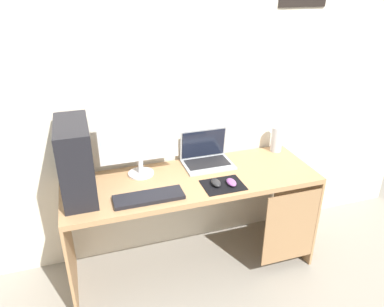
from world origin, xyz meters
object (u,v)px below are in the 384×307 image
Objects in this scene: monitor at (139,140)px; mouse_left at (216,183)px; pc_tower at (76,160)px; laptop at (206,157)px; keyboard at (149,197)px; mouse_right at (231,182)px; speaker at (277,139)px.

mouse_left is at bearing -34.27° from monitor.
pc_tower is at bearing -163.03° from monitor.
pc_tower is at bearing -170.34° from laptop.
keyboard is (-0.01, -0.31, -0.24)m from monitor.
keyboard is 0.53m from mouse_right.
laptop is (0.47, 0.03, -0.20)m from monitor.
mouse_left is at bearing -150.90° from speaker.
mouse_right is (0.09, -0.03, 0.00)m from mouse_left.
mouse_right is at bearing -14.74° from mouse_left.
speaker is at bearing 3.12° from laptop.
mouse_left is at bearing -98.99° from laptop.
monitor is 0.65m from mouse_right.
monitor is 1.51× the size of laptop.
monitor is 5.37× the size of mouse_left.
mouse_right is (0.05, -0.34, -0.03)m from laptop.
mouse_right is (-0.53, -0.37, -0.07)m from speaker.
laptop is 3.55× the size of mouse_left.
keyboard is at bearing 179.46° from mouse_right.
laptop is at bearing 3.27° from monitor.
monitor reaches higher than speaker.
laptop is at bearing 34.58° from keyboard.
speaker is at bearing 3.19° from monitor.
speaker reaches higher than mouse_right.
speaker is at bearing 35.15° from mouse_right.
pc_tower is at bearing 168.48° from mouse_left.
monitor is 2.67× the size of speaker.
monitor is 0.56m from mouse_left.
speaker is (1.45, 0.18, -0.13)m from pc_tower.
laptop is 3.55× the size of mouse_right.
speaker is 0.65m from mouse_right.
pc_tower is 4.78× the size of mouse_right.
mouse_right is at bearing -144.85° from speaker.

